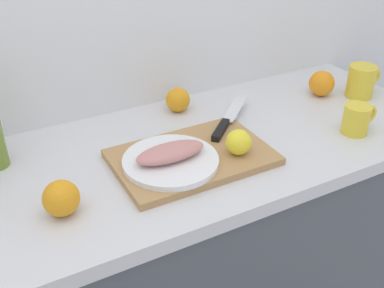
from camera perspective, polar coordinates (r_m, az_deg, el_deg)
back_wall at (r=1.34m, az=-16.09°, el=16.59°), size 3.20×0.05×2.50m
cutting_board at (r=1.20m, az=0.00°, el=-1.63°), size 0.40×0.26×0.02m
white_plate at (r=1.16m, az=-2.65°, el=-2.10°), size 0.24×0.24×0.01m
fish_fillet at (r=1.14m, az=-2.69°, el=-1.03°), size 0.18×0.08×0.04m
chef_knife at (r=1.33m, az=4.28°, el=2.72°), size 0.23×0.22×0.02m
lemon_0 at (r=1.19m, az=5.76°, el=0.23°), size 0.07×0.07×0.07m
coffee_mug_1 at (r=1.63m, az=20.18°, el=7.29°), size 0.13×0.09×0.11m
coffee_mug_2 at (r=1.40m, az=19.67°, el=2.92°), size 0.12×0.08×0.09m
orange_0 at (r=1.05m, az=-15.83°, el=-6.46°), size 0.08×0.08×0.08m
orange_1 at (r=1.60m, az=15.70°, el=7.21°), size 0.08×0.08×0.08m
orange_2 at (r=1.44m, az=-1.76°, el=5.48°), size 0.08×0.08×0.08m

